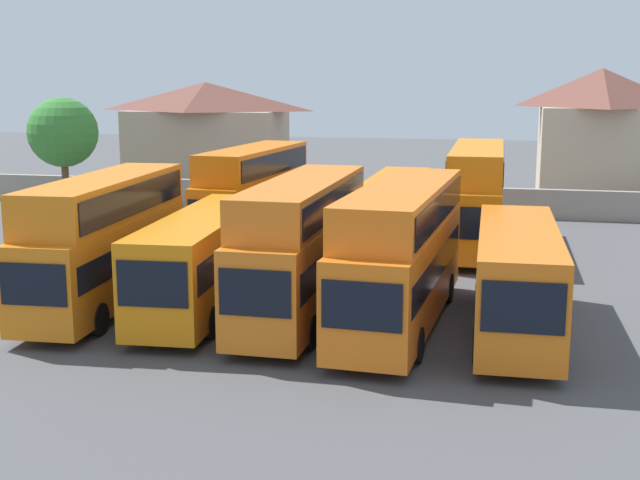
% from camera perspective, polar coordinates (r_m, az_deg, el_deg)
% --- Properties ---
extents(ground, '(140.00, 140.00, 0.00)m').
position_cam_1_polar(ground, '(47.32, 3.97, 0.69)').
color(ground, '#4C4C4F').
extents(depot_boundary_wall, '(56.00, 0.50, 1.80)m').
position_cam_1_polar(depot_boundary_wall, '(52.83, 4.93, 2.75)').
color(depot_boundary_wall, gray).
rests_on(depot_boundary_wall, ground).
extents(bus_1, '(3.04, 10.82, 4.84)m').
position_cam_1_polar(bus_1, '(31.95, -14.29, 0.34)').
color(bus_1, orange).
rests_on(bus_1, ground).
extents(bus_2, '(3.26, 11.23, 3.52)m').
position_cam_1_polar(bus_2, '(31.03, -7.79, -1.09)').
color(bus_2, orange).
rests_on(bus_2, ground).
extents(bus_3, '(2.62, 11.10, 4.88)m').
position_cam_1_polar(bus_3, '(29.70, -1.21, -0.06)').
color(bus_3, orange).
rests_on(bus_3, ground).
extents(bus_4, '(3.26, 11.82, 4.83)m').
position_cam_1_polar(bus_4, '(28.78, 5.52, -0.52)').
color(bus_4, orange).
rests_on(bus_4, ground).
extents(bus_5, '(2.80, 10.60, 3.55)m').
position_cam_1_polar(bus_5, '(28.57, 13.17, -2.30)').
color(bus_5, orange).
rests_on(bus_5, ground).
extents(bus_6, '(3.38, 10.74, 4.81)m').
position_cam_1_polar(bus_6, '(44.12, -4.55, 3.50)').
color(bus_6, orange).
rests_on(bus_6, ground).
extents(bus_7, '(2.70, 10.24, 3.39)m').
position_cam_1_polar(bus_7, '(43.03, 0.33, 2.30)').
color(bus_7, orange).
rests_on(bus_7, ground).
extents(bus_8, '(2.71, 10.69, 3.41)m').
position_cam_1_polar(bus_8, '(42.99, 4.99, 2.27)').
color(bus_8, orange).
rests_on(bus_8, ground).
extents(bus_9, '(2.65, 11.61, 5.07)m').
position_cam_1_polar(bus_9, '(42.23, 10.52, 3.20)').
color(bus_9, orange).
rests_on(bus_9, ground).
extents(house_terrace_left, '(11.31, 6.31, 8.02)m').
position_cam_1_polar(house_terrace_left, '(61.90, -7.65, 6.87)').
color(house_terrace_left, tan).
rests_on(house_terrace_left, ground).
extents(house_terrace_centre, '(7.86, 8.24, 8.96)m').
position_cam_1_polar(house_terrace_centre, '(58.45, 18.30, 6.65)').
color(house_terrace_centre, '#C6B293').
rests_on(house_terrace_centre, ground).
extents(tree_left_of_lot, '(4.41, 4.41, 7.16)m').
position_cam_1_polar(tree_left_of_lot, '(56.19, -16.96, 6.95)').
color(tree_left_of_lot, brown).
rests_on(tree_left_of_lot, ground).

